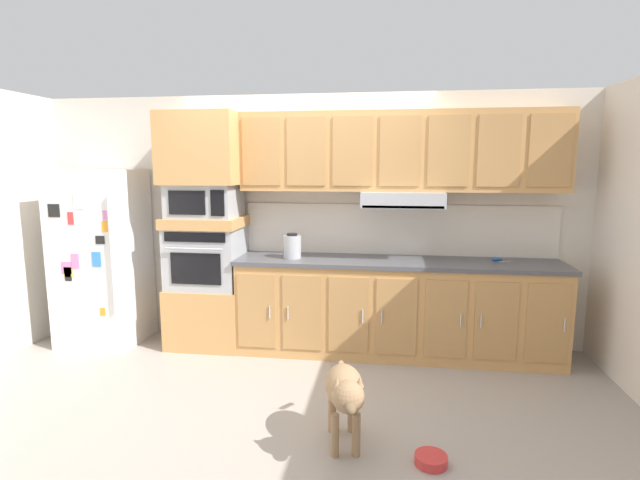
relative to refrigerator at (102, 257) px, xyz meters
name	(u,v)px	position (x,y,z in m)	size (l,w,h in m)	color
ground_plane	(286,380)	(2.05, -0.68, -0.88)	(9.60, 9.60, 0.00)	#9E9389
back_kitchen_wall	(308,219)	(2.05, 0.43, 0.37)	(6.20, 0.12, 2.50)	beige
refrigerator	(102,257)	(0.00, 0.00, 0.00)	(0.76, 0.73, 1.76)	white
oven_base_cabinet	(209,315)	(1.09, 0.07, -0.58)	(0.74, 0.62, 0.60)	tan
built_in_oven	(207,257)	(1.09, 0.07, 0.02)	(0.70, 0.62, 0.60)	#A8AAAF
appliance_mid_shelf	(206,222)	(1.09, 0.07, 0.37)	(0.74, 0.62, 0.10)	tan
microwave	(205,201)	(1.09, 0.07, 0.58)	(0.64, 0.54, 0.32)	#A8AAAF
appliance_upper_cabinet	(203,149)	(1.09, 0.07, 1.08)	(0.74, 0.62, 0.68)	tan
lower_cabinet_run	(396,309)	(2.96, 0.07, -0.44)	(3.01, 0.63, 0.88)	tan
countertop_slab	(397,262)	(2.96, 0.07, 0.02)	(3.05, 0.64, 0.04)	#4C4C51
backsplash_panel	(397,230)	(2.96, 0.36, 0.29)	(3.05, 0.02, 0.50)	silver
upper_cabinet_with_hood	(400,155)	(2.97, 0.19, 1.02)	(3.01, 0.48, 0.88)	tan
screwdriver	(498,259)	(3.89, 0.16, 0.05)	(0.15, 0.16, 0.03)	blue
electric_kettle	(292,246)	(1.97, 0.02, 0.15)	(0.17, 0.17, 0.24)	#A8AAAF
dog	(345,391)	(2.63, -1.61, -0.49)	(0.31, 0.77, 0.58)	#997551
dog_food_bowl	(431,459)	(3.16, -1.69, -0.85)	(0.20, 0.20, 0.06)	red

